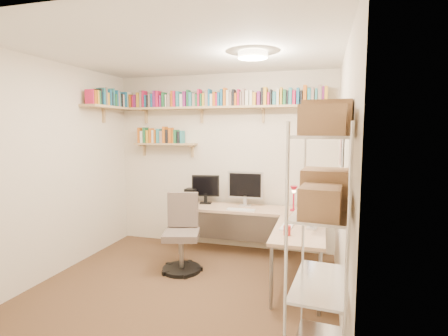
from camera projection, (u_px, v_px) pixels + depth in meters
The scene contains 6 objects.
ground at pixel (184, 288), 3.79m from camera, with size 3.20×3.20×0.00m, color #4D3821.
room_shell at pixel (182, 146), 3.62m from camera, with size 3.24×3.04×2.52m.
wall_shelves at pixel (189, 107), 4.92m from camera, with size 3.12×1.09×0.80m.
corner_desk at pixel (246, 212), 4.51m from camera, with size 2.02×1.67×1.14m.
office_chair at pixel (182, 238), 4.26m from camera, with size 0.51×0.52×0.94m.
wire_rack at pixel (324, 181), 2.39m from camera, with size 0.44×0.79×1.92m.
Camera 1 is at (1.41, -3.37, 1.71)m, focal length 28.00 mm.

